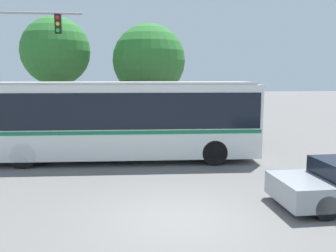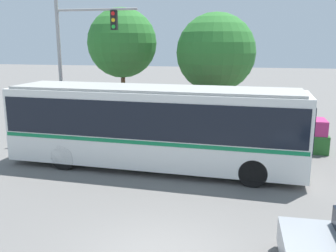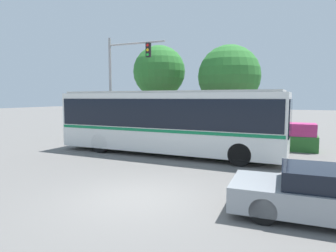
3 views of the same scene
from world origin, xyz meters
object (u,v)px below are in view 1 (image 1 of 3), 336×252
(traffic_light_pole, at_px, (15,56))
(street_tree_centre, at_px, (149,61))
(city_bus, at_px, (115,116))
(street_tree_left, at_px, (56,51))

(traffic_light_pole, relative_size, street_tree_centre, 1.06)
(city_bus, distance_m, traffic_light_pole, 6.50)
(street_tree_left, bearing_deg, street_tree_centre, -2.19)
(city_bus, xyz_separation_m, street_tree_centre, (1.78, 6.83, 2.54))
(traffic_light_pole, xyz_separation_m, street_tree_centre, (6.64, 3.38, -0.05))
(street_tree_centre, bearing_deg, street_tree_left, 177.81)
(city_bus, height_order, street_tree_centre, street_tree_centre)
(traffic_light_pole, distance_m, street_tree_left, 3.81)
(city_bus, height_order, traffic_light_pole, traffic_light_pole)
(street_tree_centre, bearing_deg, traffic_light_pole, -153.04)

